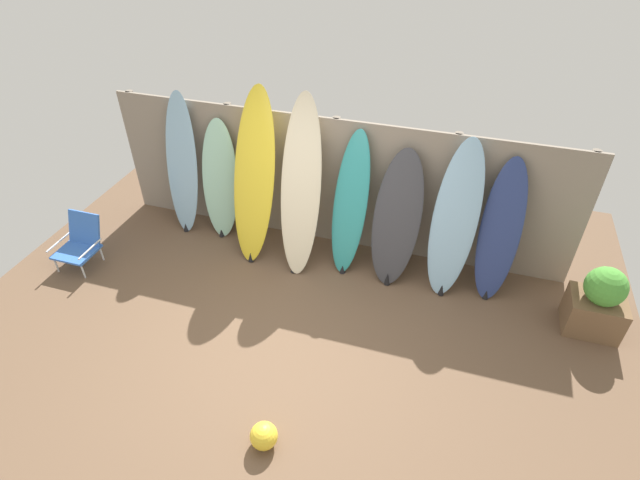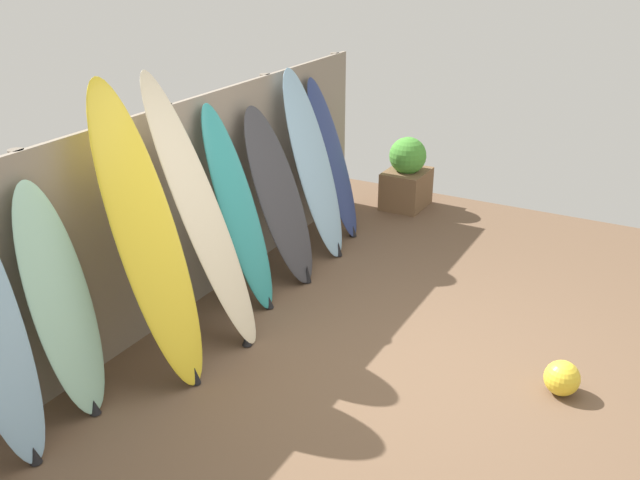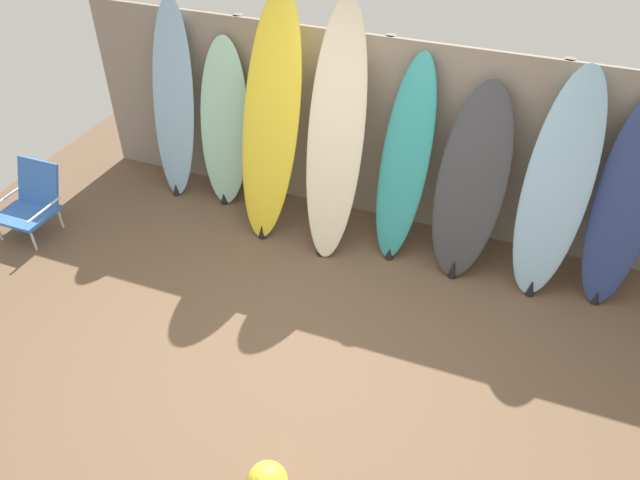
{
  "view_description": "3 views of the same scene",
  "coord_description": "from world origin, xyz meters",
  "px_view_note": "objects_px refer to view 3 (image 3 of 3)",
  "views": [
    {
      "loc": [
        1.48,
        -3.4,
        4.26
      ],
      "look_at": [
        0.2,
        0.72,
        0.96
      ],
      "focal_mm": 28.0,
      "sensor_mm": 36.0,
      "label": 1
    },
    {
      "loc": [
        -4.3,
        -1.69,
        3.06
      ],
      "look_at": [
        -0.34,
        0.47,
        1.09
      ],
      "focal_mm": 40.0,
      "sensor_mm": 36.0,
      "label": 2
    },
    {
      "loc": [
        1.32,
        -3.02,
        3.65
      ],
      "look_at": [
        -0.05,
        0.52,
        0.7
      ],
      "focal_mm": 35.0,
      "sensor_mm": 36.0,
      "label": 3
    }
  ],
  "objects_px": {
    "beach_chair": "(32,200)",
    "surfboard_charcoal_5": "(471,184)",
    "surfboard_seafoam_1": "(224,125)",
    "surfboard_skyblue_6": "(557,187)",
    "surfboard_cream_3": "(336,135)",
    "surfboard_yellow_2": "(271,121)",
    "surfboard_teal_4": "(405,161)",
    "surfboard_skyblue_0": "(173,103)",
    "surfboard_navy_7": "(624,207)"
  },
  "relations": [
    {
      "from": "surfboard_skyblue_0",
      "to": "surfboard_yellow_2",
      "type": "xyz_separation_m",
      "value": [
        1.16,
        -0.22,
        0.13
      ]
    },
    {
      "from": "surfboard_yellow_2",
      "to": "surfboard_teal_4",
      "type": "height_order",
      "value": "surfboard_yellow_2"
    },
    {
      "from": "surfboard_yellow_2",
      "to": "surfboard_seafoam_1",
      "type": "bearing_deg",
      "value": 159.59
    },
    {
      "from": "surfboard_cream_3",
      "to": "surfboard_navy_7",
      "type": "xyz_separation_m",
      "value": [
        2.39,
        0.12,
        -0.23
      ]
    },
    {
      "from": "surfboard_yellow_2",
      "to": "beach_chair",
      "type": "relative_size",
      "value": 3.36
    },
    {
      "from": "surfboard_cream_3",
      "to": "surfboard_teal_4",
      "type": "height_order",
      "value": "surfboard_cream_3"
    },
    {
      "from": "surfboard_seafoam_1",
      "to": "surfboard_teal_4",
      "type": "xyz_separation_m",
      "value": [
        1.84,
        -0.13,
        0.06
      ]
    },
    {
      "from": "surfboard_charcoal_5",
      "to": "surfboard_skyblue_6",
      "type": "relative_size",
      "value": 0.88
    },
    {
      "from": "surfboard_seafoam_1",
      "to": "surfboard_yellow_2",
      "type": "bearing_deg",
      "value": -20.41
    },
    {
      "from": "beach_chair",
      "to": "surfboard_teal_4",
      "type": "bearing_deg",
      "value": 38.37
    },
    {
      "from": "surfboard_seafoam_1",
      "to": "surfboard_skyblue_6",
      "type": "bearing_deg",
      "value": -2.93
    },
    {
      "from": "surfboard_seafoam_1",
      "to": "surfboard_charcoal_5",
      "type": "height_order",
      "value": "surfboard_seafoam_1"
    },
    {
      "from": "surfboard_seafoam_1",
      "to": "surfboard_cream_3",
      "type": "relative_size",
      "value": 0.77
    },
    {
      "from": "beach_chair",
      "to": "surfboard_cream_3",
      "type": "bearing_deg",
      "value": 40.3
    },
    {
      "from": "surfboard_cream_3",
      "to": "surfboard_skyblue_6",
      "type": "distance_m",
      "value": 1.87
    },
    {
      "from": "surfboard_charcoal_5",
      "to": "surfboard_navy_7",
      "type": "distance_m",
      "value": 1.19
    },
    {
      "from": "surfboard_seafoam_1",
      "to": "beach_chair",
      "type": "height_order",
      "value": "surfboard_seafoam_1"
    },
    {
      "from": "surfboard_teal_4",
      "to": "surfboard_charcoal_5",
      "type": "distance_m",
      "value": 0.6
    },
    {
      "from": "surfboard_charcoal_5",
      "to": "surfboard_navy_7",
      "type": "relative_size",
      "value": 0.97
    },
    {
      "from": "surfboard_skyblue_6",
      "to": "surfboard_charcoal_5",
      "type": "bearing_deg",
      "value": -178.81
    },
    {
      "from": "surfboard_charcoal_5",
      "to": "surfboard_teal_4",
      "type": "bearing_deg",
      "value": 175.67
    },
    {
      "from": "surfboard_cream_3",
      "to": "surfboard_charcoal_5",
      "type": "height_order",
      "value": "surfboard_cream_3"
    },
    {
      "from": "surfboard_skyblue_6",
      "to": "surfboard_cream_3",
      "type": "bearing_deg",
      "value": -178.14
    },
    {
      "from": "surfboard_skyblue_6",
      "to": "surfboard_navy_7",
      "type": "xyz_separation_m",
      "value": [
        0.52,
        0.06,
        -0.09
      ]
    },
    {
      "from": "surfboard_skyblue_0",
      "to": "surfboard_cream_3",
      "type": "xyz_separation_m",
      "value": [
        1.77,
        -0.21,
        0.1
      ]
    },
    {
      "from": "surfboard_skyblue_0",
      "to": "beach_chair",
      "type": "distance_m",
      "value": 1.63
    },
    {
      "from": "surfboard_cream_3",
      "to": "surfboard_charcoal_5",
      "type": "relative_size",
      "value": 1.31
    },
    {
      "from": "surfboard_cream_3",
      "to": "surfboard_teal_4",
      "type": "bearing_deg",
      "value": 8.55
    },
    {
      "from": "surfboard_seafoam_1",
      "to": "surfboard_cream_3",
      "type": "bearing_deg",
      "value": -10.09
    },
    {
      "from": "surfboard_seafoam_1",
      "to": "surfboard_cream_3",
      "type": "distance_m",
      "value": 1.27
    },
    {
      "from": "surfboard_teal_4",
      "to": "surfboard_navy_7",
      "type": "bearing_deg",
      "value": 0.9
    },
    {
      "from": "surfboard_navy_7",
      "to": "surfboard_seafoam_1",
      "type": "bearing_deg",
      "value": 178.43
    },
    {
      "from": "surfboard_yellow_2",
      "to": "beach_chair",
      "type": "distance_m",
      "value": 2.42
    },
    {
      "from": "surfboard_skyblue_0",
      "to": "surfboard_skyblue_6",
      "type": "xyz_separation_m",
      "value": [
        3.64,
        -0.15,
        -0.04
      ]
    },
    {
      "from": "surfboard_seafoam_1",
      "to": "surfboard_charcoal_5",
      "type": "distance_m",
      "value": 2.44
    },
    {
      "from": "surfboard_seafoam_1",
      "to": "surfboard_yellow_2",
      "type": "relative_size",
      "value": 0.76
    },
    {
      "from": "surfboard_teal_4",
      "to": "surfboard_yellow_2",
      "type": "bearing_deg",
      "value": -175.23
    },
    {
      "from": "surfboard_yellow_2",
      "to": "surfboard_cream_3",
      "type": "height_order",
      "value": "surfboard_yellow_2"
    },
    {
      "from": "surfboard_charcoal_5",
      "to": "beach_chair",
      "type": "bearing_deg",
      "value": -165.53
    },
    {
      "from": "surfboard_teal_4",
      "to": "surfboard_skyblue_6",
      "type": "height_order",
      "value": "surfboard_skyblue_6"
    },
    {
      "from": "surfboard_yellow_2",
      "to": "surfboard_charcoal_5",
      "type": "xyz_separation_m",
      "value": [
        1.81,
        0.06,
        -0.28
      ]
    },
    {
      "from": "surfboard_yellow_2",
      "to": "surfboard_cream_3",
      "type": "bearing_deg",
      "value": 0.98
    },
    {
      "from": "surfboard_cream_3",
      "to": "surfboard_teal_4",
      "type": "relative_size",
      "value": 1.21
    },
    {
      "from": "beach_chair",
      "to": "surfboard_charcoal_5",
      "type": "bearing_deg",
      "value": 35.22
    },
    {
      "from": "surfboard_cream_3",
      "to": "surfboard_charcoal_5",
      "type": "xyz_separation_m",
      "value": [
        1.2,
        0.05,
        -0.25
      ]
    },
    {
      "from": "surfboard_skyblue_0",
      "to": "surfboard_skyblue_6",
      "type": "bearing_deg",
      "value": -2.35
    },
    {
      "from": "beach_chair",
      "to": "surfboard_navy_7",
      "type": "bearing_deg",
      "value": 32.72
    },
    {
      "from": "surfboard_teal_4",
      "to": "surfboard_navy_7",
      "type": "relative_size",
      "value": 1.05
    },
    {
      "from": "surfboard_seafoam_1",
      "to": "surfboard_teal_4",
      "type": "bearing_deg",
      "value": -3.97
    },
    {
      "from": "surfboard_seafoam_1",
      "to": "surfboard_yellow_2",
      "type": "height_order",
      "value": "surfboard_yellow_2"
    }
  ]
}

